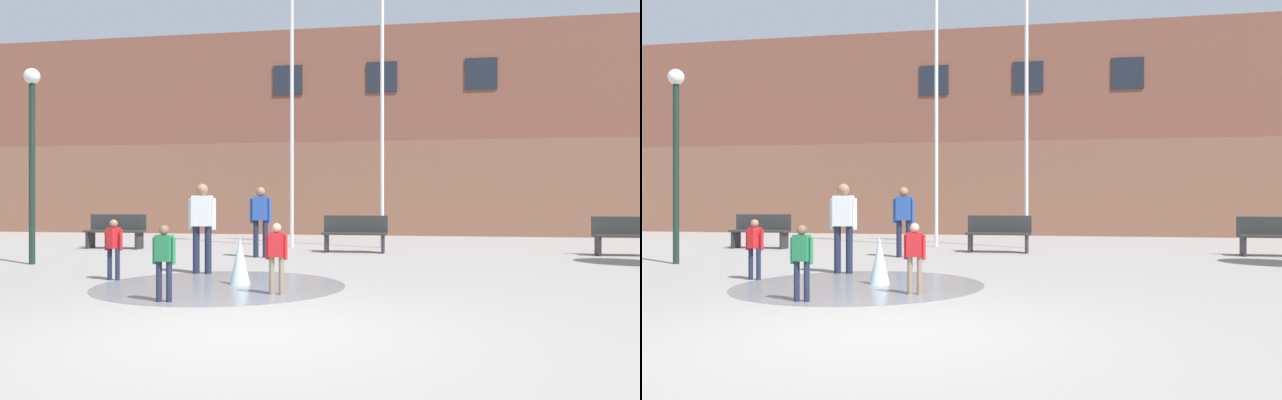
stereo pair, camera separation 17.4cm
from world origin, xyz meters
TOP-DOWN VIEW (x-y plane):
  - ground_plane at (0.00, 0.00)m, footprint 100.00×100.00m
  - library_building at (0.00, 19.71)m, footprint 36.00×6.05m
  - splash_fountain at (-1.29, 3.16)m, footprint 3.80×3.80m
  - park_bench_far_left at (-6.54, 9.47)m, footprint 1.60×0.44m
  - park_bench_center at (-0.10, 9.40)m, footprint 1.60×0.44m
  - park_bench_near_trashcan at (6.29, 9.56)m, footprint 1.60×0.44m
  - adult_in_red at (-2.04, 7.68)m, footprint 0.50×0.23m
  - child_in_fountain at (-3.32, 3.42)m, footprint 0.31×0.23m
  - adult_watching at (-2.22, 4.51)m, footprint 0.50×0.22m
  - child_running at (-1.60, 1.54)m, footprint 0.31×0.14m
  - child_with_pink_shirt at (-0.34, 2.39)m, footprint 0.31×0.13m
  - flagpole_left at (-2.02, 10.92)m, footprint 0.80×0.10m
  - flagpole_right at (0.48, 10.92)m, footprint 0.80×0.10m
  - lamp_post_left_lane at (-6.18, 5.43)m, footprint 0.32×0.32m

SIDE VIEW (x-z plane):
  - ground_plane at x=0.00m, z-range 0.00..0.00m
  - splash_fountain at x=-1.29m, z-range -0.22..0.51m
  - park_bench_far_left at x=-6.54m, z-range 0.02..0.93m
  - park_bench_center at x=-0.10m, z-range 0.02..0.93m
  - park_bench_near_trashcan at x=6.29m, z-range 0.02..0.93m
  - child_in_fountain at x=-3.32m, z-range 0.09..1.07m
  - child_running at x=-1.60m, z-range 0.09..1.07m
  - child_with_pink_shirt at x=-0.34m, z-range 0.09..1.07m
  - adult_in_red at x=-2.04m, z-range 0.14..1.73m
  - adult_watching at x=-2.22m, z-range 0.14..1.73m
  - lamp_post_left_lane at x=-6.18m, z-range 0.60..4.57m
  - library_building at x=0.00m, z-range 0.00..7.65m
  - flagpole_left at x=-2.02m, z-range 0.25..8.81m
  - flagpole_right at x=0.48m, z-range 0.25..8.99m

